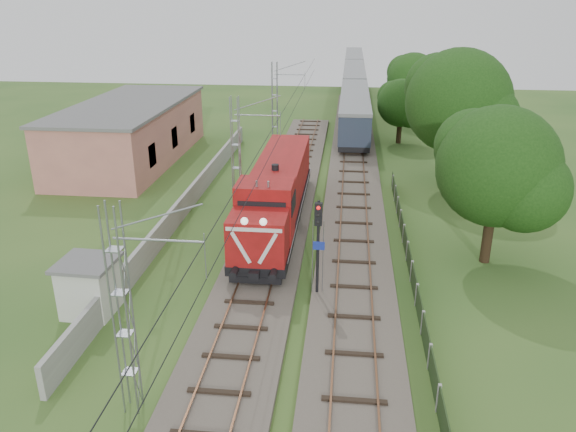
# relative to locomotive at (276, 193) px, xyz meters

# --- Properties ---
(ground) EXTENTS (140.00, 140.00, 0.00)m
(ground) POSITION_rel_locomotive_xyz_m (0.00, -9.76, -2.31)
(ground) COLOR #2A511E
(ground) RESTS_ON ground
(track_main) EXTENTS (4.20, 70.00, 0.45)m
(track_main) POSITION_rel_locomotive_xyz_m (0.00, -2.76, -2.12)
(track_main) COLOR #6B6054
(track_main) RESTS_ON ground
(track_side) EXTENTS (4.20, 80.00, 0.45)m
(track_side) POSITION_rel_locomotive_xyz_m (5.00, 10.24, -2.12)
(track_side) COLOR #6B6054
(track_side) RESTS_ON ground
(catenary) EXTENTS (3.31, 70.00, 8.00)m
(catenary) POSITION_rel_locomotive_xyz_m (-2.95, 2.24, 1.74)
(catenary) COLOR gray
(catenary) RESTS_ON ground
(boundary_wall) EXTENTS (0.25, 40.00, 1.50)m
(boundary_wall) POSITION_rel_locomotive_xyz_m (-6.50, 2.24, -1.56)
(boundary_wall) COLOR #9E9E99
(boundary_wall) RESTS_ON ground
(station_building) EXTENTS (8.40, 20.40, 5.22)m
(station_building) POSITION_rel_locomotive_xyz_m (-15.00, 14.24, 0.33)
(station_building) COLOR tan
(station_building) RESTS_ON ground
(fence) EXTENTS (0.12, 32.00, 1.20)m
(fence) POSITION_rel_locomotive_xyz_m (8.00, -6.76, -1.71)
(fence) COLOR black
(fence) RESTS_ON ground
(locomotive) EXTENTS (3.11, 17.74, 4.50)m
(locomotive) POSITION_rel_locomotive_xyz_m (0.00, 0.00, 0.00)
(locomotive) COLOR black
(locomotive) RESTS_ON ground
(coach_rake) EXTENTS (3.06, 68.28, 3.54)m
(coach_rake) POSITION_rel_locomotive_xyz_m (5.00, 50.63, 0.23)
(coach_rake) COLOR black
(coach_rake) RESTS_ON ground
(signal_post) EXTENTS (0.57, 0.44, 5.13)m
(signal_post) POSITION_rel_locomotive_xyz_m (3.17, -9.02, 1.22)
(signal_post) COLOR black
(signal_post) RESTS_ON ground
(relay_hut) EXTENTS (2.67, 2.67, 2.66)m
(relay_hut) POSITION_rel_locomotive_xyz_m (-7.40, -11.44, -0.96)
(relay_hut) COLOR beige
(relay_hut) RESTS_ON ground
(tree_a) EXTENTS (6.82, 6.50, 8.85)m
(tree_a) POSITION_rel_locomotive_xyz_m (12.45, -3.90, 3.21)
(tree_a) COLOR #352515
(tree_a) RESTS_ON ground
(tree_b) EXTENTS (8.18, 7.79, 10.61)m
(tree_b) POSITION_rel_locomotive_xyz_m (12.54, 9.35, 4.31)
(tree_b) COLOR #352515
(tree_b) RESTS_ON ground
(tree_c) EXTENTS (4.96, 4.72, 6.42)m
(tree_c) POSITION_rel_locomotive_xyz_m (9.61, 23.24, 1.70)
(tree_c) COLOR #352515
(tree_c) RESTS_ON ground
(tree_d) EXTENTS (6.19, 5.90, 8.02)m
(tree_d) POSITION_rel_locomotive_xyz_m (11.66, 33.33, 2.70)
(tree_d) COLOR #352515
(tree_d) RESTS_ON ground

